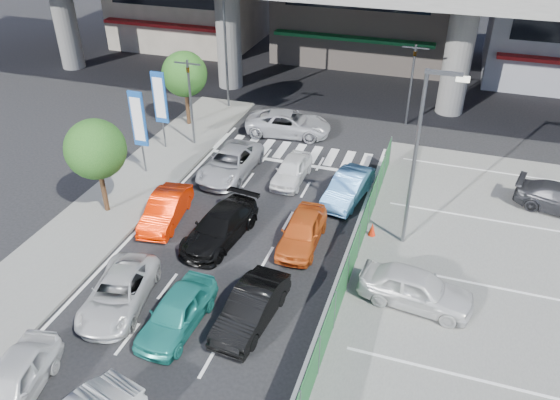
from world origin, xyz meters
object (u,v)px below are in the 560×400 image
(street_lamp_left, at_px, (228,39))
(van_white_back_left, at_px, (13,383))
(street_lamp_right, at_px, (421,147))
(traffic_cone, at_px, (372,229))
(traffic_light_right, at_px, (413,65))
(taxi_orange_right, at_px, (302,231))
(taxi_orange_left, at_px, (166,209))
(tree_far, at_px, (184,74))
(parked_sedan_white, at_px, (416,288))
(hatch_black_mid_right, at_px, (251,308))
(sedan_white_front_mid, at_px, (292,170))
(sedan_black_mid, at_px, (220,227))
(taxi_teal_mid, at_px, (177,312))
(traffic_light_left, at_px, (189,82))
(signboard_far, at_px, (160,100))
(crossing_wagon_silver, at_px, (288,123))
(kei_truck_front_right, at_px, (348,188))
(wagon_silver_front_left, at_px, (230,163))
(sedan_white_mid_left, at_px, (119,293))
(signboard_near, at_px, (138,121))
(tree_near, at_px, (96,150))

(street_lamp_left, relative_size, van_white_back_left, 1.98)
(street_lamp_right, distance_m, traffic_cone, 4.66)
(traffic_light_right, distance_m, taxi_orange_right, 15.14)
(traffic_light_right, distance_m, taxi_orange_left, 17.83)
(tree_far, bearing_deg, parked_sedan_white, -38.28)
(van_white_back_left, xyz_separation_m, parked_sedan_white, (11.53, 8.35, 0.11))
(street_lamp_right, xyz_separation_m, tree_far, (-14.97, 8.50, -1.38))
(hatch_black_mid_right, bearing_deg, sedan_white_front_mid, 104.79)
(van_white_back_left, distance_m, sedan_black_mid, 10.29)
(taxi_teal_mid, xyz_separation_m, taxi_orange_left, (-3.70, 6.01, -0.02))
(traffic_light_left, distance_m, sedan_black_mid, 10.44)
(traffic_light_left, relative_size, traffic_light_right, 1.00)
(street_lamp_left, xyz_separation_m, tree_far, (-1.47, -3.50, -1.38))
(sedan_white_front_mid, height_order, traffic_cone, sedan_white_front_mid)
(sedan_black_mid, height_order, taxi_orange_right, same)
(signboard_far, relative_size, sedan_black_mid, 0.99)
(street_lamp_right, height_order, crossing_wagon_silver, street_lamp_right)
(street_lamp_left, height_order, kei_truck_front_right, street_lamp_left)
(signboard_far, bearing_deg, tree_far, 93.26)
(hatch_black_mid_right, xyz_separation_m, crossing_wagon_silver, (-3.60, 15.96, 0.04))
(taxi_teal_mid, distance_m, kei_truck_front_right, 11.36)
(wagon_silver_front_left, xyz_separation_m, crossing_wagon_silver, (1.46, 5.85, 0.04))
(taxi_orange_right, xyz_separation_m, kei_truck_front_right, (1.13, 4.32, -0.01))
(street_lamp_right, xyz_separation_m, traffic_cone, (-1.57, 0.02, -4.38))
(sedan_white_front_mid, bearing_deg, sedan_white_mid_left, -106.09)
(van_white_back_left, bearing_deg, crossing_wagon_silver, 73.29)
(sedan_white_mid_left, distance_m, taxi_orange_left, 5.81)
(tree_far, xyz_separation_m, taxi_orange_right, (10.54, -10.03, -2.70))
(tree_far, bearing_deg, kei_truck_front_right, -26.06)
(sedan_black_mid, bearing_deg, wagon_silver_front_left, 115.79)
(traffic_cone, bearing_deg, tree_far, 147.68)
(signboard_near, bearing_deg, taxi_orange_right, -19.53)
(kei_truck_front_right, height_order, crossing_wagon_silver, crossing_wagon_silver)
(signboard_near, xyz_separation_m, tree_near, (0.20, -3.99, 0.32))
(taxi_orange_left, bearing_deg, street_lamp_left, 91.99)
(traffic_light_right, distance_m, street_lamp_right, 13.13)
(sedan_white_mid_left, distance_m, taxi_orange_right, 8.16)
(hatch_black_mid_right, bearing_deg, traffic_light_right, 86.45)
(signboard_far, relative_size, sedan_white_mid_left, 1.05)
(kei_truck_front_right, bearing_deg, parked_sedan_white, -49.88)
(taxi_orange_right, bearing_deg, tree_far, 135.19)
(wagon_silver_front_left, distance_m, traffic_cone, 8.98)
(van_white_back_left, bearing_deg, signboard_near, 93.63)
(traffic_light_right, height_order, taxi_teal_mid, traffic_light_right)
(street_lamp_right, bearing_deg, taxi_orange_right, -160.99)
(van_white_back_left, xyz_separation_m, taxi_orange_left, (-0.27, 10.46, -0.02))
(taxi_orange_right, bearing_deg, van_white_back_left, -121.68)
(traffic_cone, bearing_deg, street_lamp_right, -0.76)
(sedan_black_mid, distance_m, parked_sedan_white, 8.93)
(traffic_light_left, relative_size, taxi_teal_mid, 1.28)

